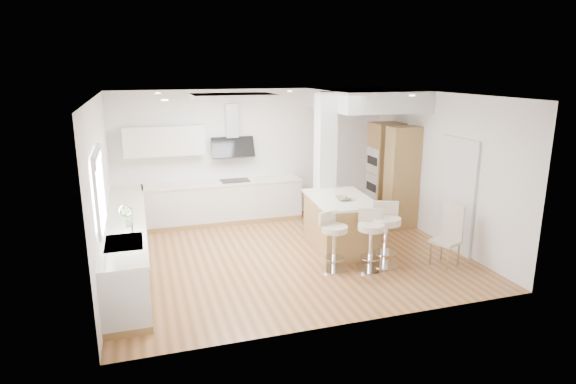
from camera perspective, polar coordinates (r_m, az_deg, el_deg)
name	(u,v)px	position (r m, az deg, el deg)	size (l,w,h in m)	color
ground	(288,255)	(8.64, 0.05, -7.46)	(6.00, 6.00, 0.00)	#A96E3E
ceiling	(288,255)	(8.64, 0.05, -7.46)	(6.00, 5.00, 0.02)	silver
wall_back	(254,154)	(10.58, -4.03, 4.51)	(6.00, 0.04, 2.80)	white
wall_left	(101,191)	(7.88, -21.25, 0.06)	(0.04, 5.00, 2.80)	white
wall_right	(440,168)	(9.54, 17.53, 2.76)	(0.04, 5.00, 2.80)	white
skylight	(234,96)	(8.41, -6.46, 11.28)	(4.10, 2.10, 0.06)	silver
window_left	(99,186)	(6.93, -21.52, 0.67)	(0.06, 1.28, 1.07)	silver
doorway_right	(456,196)	(9.14, 19.33, -0.46)	(0.05, 1.00, 2.10)	#4E473D
counter_left	(127,242)	(8.35, -18.51, -5.67)	(0.63, 4.50, 1.35)	#A27C45
counter_back	(216,191)	(10.29, -8.56, 0.08)	(3.62, 0.63, 2.50)	#A27C45
pillar	(325,164)	(9.44, 4.41, 3.28)	(0.35, 0.35, 2.80)	silver
soffit	(366,100)	(10.12, 9.21, 10.75)	(1.78, 2.20, 0.40)	silver
oven_column	(391,174)	(10.45, 12.12, 2.14)	(0.63, 1.21, 2.10)	#A27C45
peninsula	(340,223)	(8.84, 6.16, -3.66)	(1.17, 1.66, 1.04)	#A27C45
bar_stool_a	(334,238)	(7.87, 5.42, -5.50)	(0.57, 0.57, 0.98)	silver
bar_stool_b	(371,237)	(7.95, 9.78, -5.27)	(0.59, 0.59, 1.02)	silver
bar_stool_c	(386,231)	(8.15, 11.52, -4.57)	(0.63, 0.63, 1.08)	silver
dining_chair	(449,233)	(8.51, 18.57, -4.61)	(0.53, 0.53, 1.04)	beige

